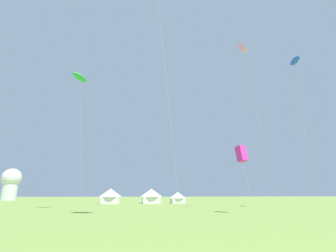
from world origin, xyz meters
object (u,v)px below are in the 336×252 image
observatory_dome (11,182)px  festival_tent_left (110,195)px  kite_blue_parafoil (295,61)px  kite_pink_box (243,48)px  festival_tent_center (151,195)px  kite_green_parafoil (80,78)px  festival_tent_right (178,197)px  kite_magenta_box (241,154)px

observatory_dome → festival_tent_left: bearing=-44.0°
kite_blue_parafoil → observatory_dome: (-67.65, 61.66, -18.52)m
kite_pink_box → festival_tent_center: 38.10m
kite_green_parafoil → festival_tent_right: 36.35m
kite_magenta_box → kite_blue_parafoil: (14.44, 6.15, 17.64)m
kite_blue_parafoil → kite_green_parafoil: size_ratio=1.23×
kite_blue_parafoil → festival_tent_left: 47.17m
kite_pink_box → festival_tent_left: (-22.66, 25.42, -25.16)m
kite_magenta_box → kite_pink_box: kite_pink_box is taller
kite_blue_parafoil → festival_tent_right: size_ratio=6.31×
kite_blue_parafoil → observatory_dome: kite_blue_parafoil is taller
festival_tent_right → observatory_dome: 62.88m
observatory_dome → kite_green_parafoil: bearing=-61.6°
kite_green_parafoil → festival_tent_left: kite_green_parafoil is taller
kite_green_parafoil → kite_blue_parafoil: bearing=-5.0°
kite_magenta_box → kite_blue_parafoil: kite_blue_parafoil is taller
kite_green_parafoil → kite_magenta_box: bearing=-23.2°
kite_pink_box → festival_tent_right: kite_pink_box is taller
kite_blue_parafoil → festival_tent_center: (-21.99, 26.78, -22.67)m
kite_pink_box → observatory_dome: bearing=134.3°
festival_tent_center → festival_tent_left: bearing=-180.0°
festival_tent_left → festival_tent_center: bearing=0.0°
kite_green_parafoil → observatory_dome: bearing=118.4°
kite_magenta_box → kite_blue_parafoil: bearing=23.1°
kite_green_parafoil → festival_tent_right: bearing=49.0°
kite_blue_parafoil → observatory_dome: 93.39m
festival_tent_center → festival_tent_right: bearing=-0.0°
kite_green_parafoil → festival_tent_left: bearing=79.1°
kite_magenta_box → festival_tent_left: (-17.09, 32.93, -5.03)m
kite_green_parafoil → observatory_dome: (-31.58, 58.53, -13.87)m
kite_blue_parafoil → kite_green_parafoil: kite_blue_parafoil is taller
festival_tent_right → kite_magenta_box: bearing=-88.1°
kite_magenta_box → observatory_dome: bearing=128.1°
kite_blue_parafoil → festival_tent_left: kite_blue_parafoil is taller
kite_blue_parafoil → kite_green_parafoil: 36.50m
kite_magenta_box → festival_tent_left: size_ratio=1.53×
kite_pink_box → observatory_dome: (-58.78, 60.29, -21.01)m
kite_magenta_box → kite_green_parafoil: kite_green_parafoil is taller
festival_tent_right → kite_green_parafoil: bearing=-131.0°
kite_magenta_box → kite_green_parafoil: bearing=156.8°
kite_pink_box → festival_tent_center: bearing=117.3°
festival_tent_left → festival_tent_right: (16.00, 0.00, -0.43)m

